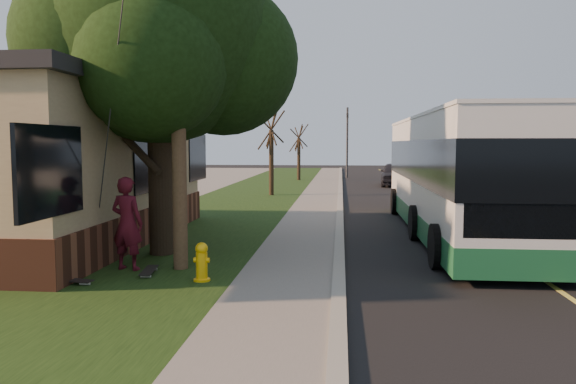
# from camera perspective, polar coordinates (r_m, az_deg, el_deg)

# --- Properties ---
(ground) EXTENTS (120.00, 120.00, 0.00)m
(ground) POSITION_cam_1_polar(r_m,az_deg,el_deg) (10.64, 5.17, -9.65)
(ground) COLOR black
(ground) RESTS_ON ground
(road) EXTENTS (8.00, 80.00, 0.01)m
(road) POSITION_cam_1_polar(r_m,az_deg,el_deg) (20.86, 16.36, -2.63)
(road) COLOR black
(road) RESTS_ON ground
(curb) EXTENTS (0.25, 80.00, 0.12)m
(curb) POSITION_cam_1_polar(r_m,az_deg,el_deg) (20.47, 5.29, -2.43)
(curb) COLOR gray
(curb) RESTS_ON ground
(sidewalk) EXTENTS (2.00, 80.00, 0.08)m
(sidewalk) POSITION_cam_1_polar(r_m,az_deg,el_deg) (20.50, 2.49, -2.46)
(sidewalk) COLOR slate
(sidewalk) RESTS_ON ground
(grass_verge) EXTENTS (5.00, 80.00, 0.07)m
(grass_verge) POSITION_cam_1_polar(r_m,az_deg,el_deg) (20.96, -7.11, -2.35)
(grass_verge) COLOR black
(grass_verge) RESTS_ON ground
(fire_hydrant) EXTENTS (0.32, 0.32, 0.74)m
(fire_hydrant) POSITION_cam_1_polar(r_m,az_deg,el_deg) (10.86, -8.76, -7.04)
(fire_hydrant) COLOR yellow
(fire_hydrant) RESTS_ON grass_verge
(utility_pole) EXTENTS (2.86, 3.21, 9.07)m
(utility_pole) POSITION_cam_1_polar(r_m,az_deg,el_deg) (11.94, -11.22, 14.27)
(utility_pole) COLOR #473321
(utility_pole) RESTS_ON ground
(leafy_tree) EXTENTS (6.30, 6.00, 7.80)m
(leafy_tree) POSITION_cam_1_polar(r_m,az_deg,el_deg) (13.84, -12.79, 15.18)
(leafy_tree) COLOR black
(leafy_tree) RESTS_ON grass_verge
(bare_tree_near) EXTENTS (1.38, 1.21, 4.31)m
(bare_tree_near) POSITION_cam_1_polar(r_m,az_deg,el_deg) (28.52, -1.71, 3.87)
(bare_tree_near) COLOR black
(bare_tree_near) RESTS_ON grass_verge
(bare_tree_far) EXTENTS (1.38, 1.21, 4.03)m
(bare_tree_far) POSITION_cam_1_polar(r_m,az_deg,el_deg) (40.42, 1.11, 3.97)
(bare_tree_far) COLOR black
(bare_tree_far) RESTS_ON grass_verge
(traffic_signal) EXTENTS (0.18, 0.22, 5.50)m
(traffic_signal) POSITION_cam_1_polar(r_m,az_deg,el_deg) (44.31, 6.04, 5.53)
(traffic_signal) COLOR #2D2D30
(traffic_signal) RESTS_ON ground
(transit_bus) EXTENTS (2.96, 12.85, 3.47)m
(transit_bus) POSITION_cam_1_polar(r_m,az_deg,el_deg) (17.10, 16.89, 1.95)
(transit_bus) COLOR silver
(transit_bus) RESTS_ON ground
(skateboarder) EXTENTS (0.79, 0.61, 1.94)m
(skateboarder) POSITION_cam_1_polar(r_m,az_deg,el_deg) (12.04, -16.02, -3.08)
(skateboarder) COLOR #490E1A
(skateboarder) RESTS_ON grass_verge
(skateboard_main) EXTENTS (0.35, 0.93, 0.08)m
(skateboard_main) POSITION_cam_1_polar(r_m,az_deg,el_deg) (11.71, -13.94, -7.76)
(skateboard_main) COLOR black
(skateboard_main) RESTS_ON grass_verge
(skateboard_spare) EXTENTS (0.91, 0.38, 0.08)m
(skateboard_spare) POSITION_cam_1_polar(r_m,az_deg,el_deg) (11.33, -21.24, -8.38)
(skateboard_spare) COLOR black
(skateboard_spare) RESTS_ON grass_verge
(dumpster) EXTENTS (1.60, 1.36, 1.27)m
(dumpster) POSITION_cam_1_polar(r_m,az_deg,el_deg) (20.53, -17.07, -0.87)
(dumpster) COLOR black
(dumpster) RESTS_ON building_lot
(distant_car) EXTENTS (2.10, 4.56, 1.52)m
(distant_car) POSITION_cam_1_polar(r_m,az_deg,el_deg) (36.41, 10.83, 1.82)
(distant_car) COLOR black
(distant_car) RESTS_ON ground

